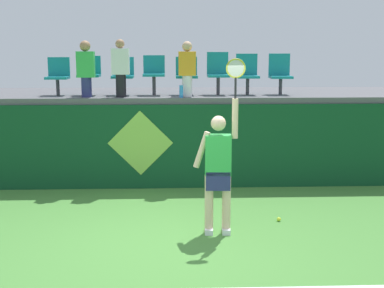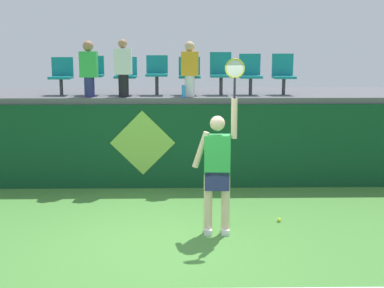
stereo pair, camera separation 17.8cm
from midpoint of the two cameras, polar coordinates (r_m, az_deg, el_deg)
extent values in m
plane|color=#478438|center=(7.61, -3.09, -10.79)|extent=(40.00, 40.00, 0.00)
cube|color=#0F4223|center=(10.36, -2.91, -0.23)|extent=(12.90, 0.20, 1.66)
cube|color=#56565B|center=(11.51, -2.89, 5.33)|extent=(12.90, 2.66, 0.12)
cube|color=white|center=(8.02, 1.18, -9.32)|extent=(0.13, 0.26, 0.08)
cube|color=white|center=(8.03, 3.06, -9.31)|extent=(0.13, 0.26, 0.08)
cylinder|color=beige|center=(7.89, 1.20, -6.51)|extent=(0.13, 0.13, 0.90)
cylinder|color=beige|center=(7.90, 3.09, -6.50)|extent=(0.13, 0.13, 0.90)
cube|color=navy|center=(7.80, 2.16, -3.90)|extent=(0.37, 0.24, 0.28)
cube|color=green|center=(7.71, 2.18, -1.18)|extent=(0.39, 0.24, 0.60)
sphere|color=beige|center=(7.63, 2.21, 2.26)|extent=(0.22, 0.22, 0.22)
cylinder|color=beige|center=(7.69, 0.40, -0.62)|extent=(0.26, 0.10, 0.55)
cylinder|color=beige|center=(7.63, 4.02, 2.77)|extent=(0.09, 0.09, 0.58)
cylinder|color=black|center=(7.58, 4.06, 6.07)|extent=(0.03, 0.03, 0.30)
torus|color=gold|center=(7.57, 4.09, 8.18)|extent=(0.28, 0.03, 0.28)
ellipsoid|color=silver|center=(7.57, 4.09, 8.18)|extent=(0.24, 0.03, 0.24)
sphere|color=#D1E533|center=(8.62, 8.80, -8.06)|extent=(0.07, 0.07, 0.07)
cylinder|color=#338CE5|center=(10.28, -1.67, 5.71)|extent=(0.07, 0.07, 0.24)
cylinder|color=#38383D|center=(11.07, -14.78, 5.96)|extent=(0.07, 0.07, 0.33)
cube|color=#147F89|center=(11.06, -14.83, 6.95)|extent=(0.44, 0.42, 0.05)
cube|color=#147F89|center=(11.24, -14.67, 8.11)|extent=(0.44, 0.04, 0.38)
cylinder|color=#38383D|center=(10.95, -11.53, 6.16)|extent=(0.07, 0.07, 0.37)
cube|color=#147F89|center=(10.94, -11.57, 7.26)|extent=(0.44, 0.42, 0.05)
cube|color=#147F89|center=(11.12, -11.45, 8.40)|extent=(0.44, 0.04, 0.37)
cylinder|color=#38383D|center=(10.87, -7.97, 6.17)|extent=(0.07, 0.07, 0.35)
cube|color=#147F89|center=(10.85, -8.00, 7.21)|extent=(0.44, 0.42, 0.05)
cube|color=#147F89|center=(11.03, -7.93, 8.36)|extent=(0.44, 0.04, 0.37)
cylinder|color=#38383D|center=(10.82, -4.61, 6.31)|extent=(0.07, 0.07, 0.38)
cube|color=#147F89|center=(10.81, -4.62, 7.46)|extent=(0.44, 0.42, 0.05)
cube|color=#147F89|center=(10.99, -4.60, 8.61)|extent=(0.44, 0.04, 0.37)
cylinder|color=#38383D|center=(10.82, -1.05, 6.24)|extent=(0.07, 0.07, 0.35)
cube|color=#147F89|center=(10.80, -1.06, 7.29)|extent=(0.44, 0.42, 0.05)
cube|color=#147F89|center=(10.98, -1.08, 8.46)|extent=(0.44, 0.04, 0.37)
cylinder|color=#38383D|center=(10.85, 2.38, 6.30)|extent=(0.07, 0.07, 0.36)
cube|color=#147F89|center=(10.83, 2.39, 7.39)|extent=(0.44, 0.42, 0.05)
cube|color=#147F89|center=(11.01, 2.31, 8.75)|extent=(0.44, 0.04, 0.45)
cylinder|color=#38383D|center=(10.91, 5.57, 6.23)|extent=(0.07, 0.07, 0.34)
cube|color=#147F89|center=(10.90, 5.59, 7.25)|extent=(0.44, 0.42, 0.05)
cube|color=#147F89|center=(11.08, 5.47, 8.58)|extent=(0.44, 0.04, 0.44)
cylinder|color=#38383D|center=(11.03, 9.10, 6.17)|extent=(0.07, 0.07, 0.33)
cube|color=#147F89|center=(11.02, 9.13, 7.16)|extent=(0.44, 0.42, 0.05)
cube|color=#147F89|center=(11.19, 8.98, 8.50)|extent=(0.44, 0.04, 0.45)
cylinder|color=black|center=(10.47, -8.19, 6.26)|extent=(0.20, 0.20, 0.44)
cube|color=white|center=(10.45, -8.26, 8.84)|extent=(0.34, 0.20, 0.50)
sphere|color=#A87A56|center=(10.45, -8.31, 10.70)|extent=(0.18, 0.18, 0.18)
cylinder|color=white|center=(10.49, -1.02, 6.29)|extent=(0.20, 0.20, 0.41)
cube|color=orange|center=(10.47, -1.02, 8.71)|extent=(0.34, 0.20, 0.47)
sphere|color=#DBAD84|center=(10.46, -1.03, 10.54)|extent=(0.20, 0.20, 0.20)
cylinder|color=navy|center=(10.60, -11.83, 6.04)|extent=(0.20, 0.20, 0.39)
cube|color=green|center=(10.58, -11.92, 8.43)|extent=(0.34, 0.20, 0.50)
sphere|color=#A87A56|center=(10.57, -12.00, 10.35)|extent=(0.21, 0.21, 0.21)
cube|color=#0F4223|center=(10.47, -6.01, -4.81)|extent=(0.90, 0.01, 0.00)
plane|color=#8CC64C|center=(10.26, -6.11, 0.09)|extent=(1.27, 0.00, 1.27)
camera|label=1|loc=(0.09, -90.61, -0.12)|focal=49.23mm
camera|label=2|loc=(0.09, 89.39, 0.12)|focal=49.23mm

